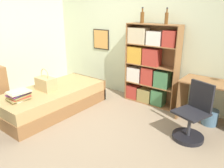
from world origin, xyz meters
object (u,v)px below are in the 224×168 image
object	(u,v)px
handbag	(46,84)
bookcase	(149,66)
desk	(215,96)
desk_chair	(192,121)
bottle_green	(142,17)
waste_bin	(210,117)
bottle_brown	(166,18)
book_stack_on_bed	(19,95)
bed	(54,99)

from	to	relation	value
handbag	bookcase	xyz separation A→B (m)	(1.29, 1.55, 0.22)
desk	desk_chair	bearing A→B (deg)	-100.76
bottle_green	desk_chair	size ratio (longest dim) A/B	0.34
handbag	desk_chair	xyz separation A→B (m)	(2.47, 0.76, -0.29)
desk_chair	waste_bin	distance (m)	0.65
handbag	waste_bin	xyz separation A→B (m)	(2.59, 1.37, -0.43)
bottle_green	desk_chair	distance (m)	2.15
bookcase	bottle_brown	size ratio (longest dim) A/B	5.57
book_stack_on_bed	desk_chair	xyz separation A→B (m)	(2.45, 1.31, -0.24)
handbag	desk	distance (m)	2.97
bed	handbag	size ratio (longest dim) A/B	4.94
bed	bottle_brown	distance (m)	2.59
bottle_brown	waste_bin	world-z (taller)	bottle_brown
book_stack_on_bed	bookcase	size ratio (longest dim) A/B	0.24
book_stack_on_bed	waste_bin	distance (m)	3.23
desk	bookcase	bearing A→B (deg)	174.66
bed	desk_chair	distance (m)	2.53
bottle_brown	desk	distance (m)	1.58
bed	handbag	bearing A→B (deg)	-104.40
bottle_green	bottle_brown	size ratio (longest dim) A/B	1.02
desk_chair	bookcase	bearing A→B (deg)	146.25
bed	desk_chair	xyz separation A→B (m)	(2.44, 0.63, 0.06)
bookcase	handbag	bearing A→B (deg)	-129.68
bottle_brown	waste_bin	distance (m)	1.88
bottle_green	desk	bearing A→B (deg)	-4.50
bottle_brown	waste_bin	xyz separation A→B (m)	(1.00, -0.16, -1.58)
handbag	bottle_green	bearing A→B (deg)	54.79
bed	waste_bin	world-z (taller)	bed
bottle_brown	desk_chair	world-z (taller)	bottle_brown
bottle_brown	book_stack_on_bed	bearing A→B (deg)	-126.85
desk	waste_bin	bearing A→B (deg)	-98.38
book_stack_on_bed	waste_bin	bearing A→B (deg)	36.86
book_stack_on_bed	bottle_green	bearing A→B (deg)	63.10
desk	waste_bin	xyz separation A→B (m)	(-0.01, -0.05, -0.37)
bookcase	waste_bin	bearing A→B (deg)	-7.71
bookcase	bottle_green	size ratio (longest dim) A/B	5.45
bookcase	bottle_green	distance (m)	0.95
desk	waste_bin	world-z (taller)	desk
bottle_green	desk	size ratio (longest dim) A/B	0.27
bed	bookcase	xyz separation A→B (m)	(1.25, 1.43, 0.57)
bookcase	desk_chair	size ratio (longest dim) A/B	1.84
bookcase	bottle_brown	world-z (taller)	bottle_brown
handbag	book_stack_on_bed	world-z (taller)	handbag
bed	bottle_green	size ratio (longest dim) A/B	6.89
bottle_green	handbag	bearing A→B (deg)	-125.21
bookcase	desk	bearing A→B (deg)	-5.34
bed	desk	world-z (taller)	desk
bed	handbag	world-z (taller)	handbag
bookcase	bottle_green	xyz separation A→B (m)	(-0.19, -0.00, 0.93)
desk_chair	waste_bin	world-z (taller)	desk_chair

